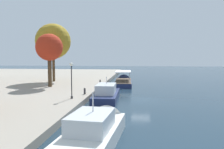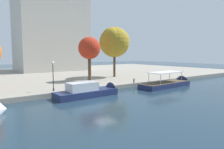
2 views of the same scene
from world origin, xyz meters
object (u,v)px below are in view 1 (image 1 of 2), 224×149
(mooring_bollard_1, at_px, (85,91))
(lamp_post, at_px, (71,75))
(motor_yacht_0, at_px, (97,132))
(tree_1, at_px, (49,48))
(motor_yacht_1, at_px, (107,94))
(tour_boat_2, at_px, (123,82))
(tree_2, at_px, (54,40))
(mooring_bollard_0, at_px, (100,81))

(mooring_bollard_1, xyz_separation_m, lamp_post, (-3.24, 0.85, 2.41))
(motor_yacht_0, height_order, lamp_post, lamp_post)
(lamp_post, distance_m, tree_1, 12.92)
(tree_1, bearing_deg, motor_yacht_1, -119.82)
(motor_yacht_0, distance_m, tree_1, 25.78)
(tour_boat_2, relative_size, tree_2, 1.07)
(tour_boat_2, distance_m, lamp_post, 21.65)
(mooring_bollard_0, height_order, tree_2, tree_2)
(motor_yacht_0, relative_size, tree_2, 0.79)
(mooring_bollard_0, xyz_separation_m, mooring_bollard_1, (-12.20, 0.14, 0.04))
(mooring_bollard_0, bearing_deg, tour_boat_2, -37.59)
(motor_yacht_0, relative_size, motor_yacht_1, 0.90)
(motor_yacht_1, bearing_deg, lamp_post, 136.39)
(mooring_bollard_0, relative_size, tree_1, 0.09)
(motor_yacht_1, relative_size, tree_2, 0.87)
(mooring_bollard_1, distance_m, tree_2, 19.82)
(tour_boat_2, bearing_deg, tree_2, 97.42)
(motor_yacht_0, bearing_deg, tour_boat_2, 5.51)
(tour_boat_2, xyz_separation_m, mooring_bollard_1, (-17.55, 4.26, 0.79))
(motor_yacht_0, relative_size, mooring_bollard_1, 10.83)
(motor_yacht_1, bearing_deg, mooring_bollard_1, 106.24)
(mooring_bollard_1, relative_size, tree_1, 0.10)
(mooring_bollard_0, relative_size, mooring_bollard_1, 0.92)
(tour_boat_2, height_order, lamp_post, lamp_post)
(motor_yacht_1, xyz_separation_m, tour_boat_2, (16.63, -1.27, -0.22))
(mooring_bollard_1, bearing_deg, tree_2, 33.01)
(lamp_post, distance_m, tree_2, 21.28)
(mooring_bollard_1, height_order, lamp_post, lamp_post)
(motor_yacht_1, bearing_deg, motor_yacht_0, -176.24)
(tour_boat_2, height_order, mooring_bollard_0, tour_boat_2)
(lamp_post, bearing_deg, motor_yacht_0, -155.98)
(tree_2, bearing_deg, motor_yacht_1, -137.98)
(motor_yacht_1, bearing_deg, tour_boat_2, -5.38)
(motor_yacht_1, height_order, mooring_bollard_0, motor_yacht_1)
(motor_yacht_0, distance_m, tree_2, 34.23)
(motor_yacht_0, distance_m, motor_yacht_1, 15.75)
(motor_yacht_0, height_order, tour_boat_2, motor_yacht_0)
(motor_yacht_0, xyz_separation_m, mooring_bollard_0, (26.97, 4.15, 0.50))
(tree_2, bearing_deg, tree_1, -165.09)
(mooring_bollard_1, bearing_deg, motor_yacht_0, -163.81)
(motor_yacht_0, xyz_separation_m, tour_boat_2, (32.32, 0.03, -0.25))
(tree_1, bearing_deg, mooring_bollard_1, -132.46)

